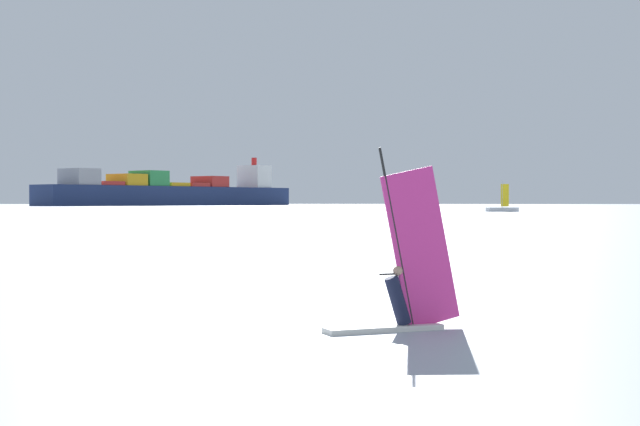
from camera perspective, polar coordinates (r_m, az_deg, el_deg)
ground_plane at (r=22.11m, az=-6.45°, el=-6.81°), size 4000.00×4000.00×0.00m
windsurfer at (r=21.26m, az=5.00°, el=-4.40°), size 2.81×2.24×4.10m
cargo_ship at (r=665.16m, az=-8.84°, el=1.27°), size 111.80×203.84×36.18m
distant_headland at (r=1294.11m, az=5.04°, el=1.42°), size 665.42×470.46×38.10m
small_sailboat at (r=268.95m, az=10.95°, el=0.25°), size 9.17×6.74×8.74m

